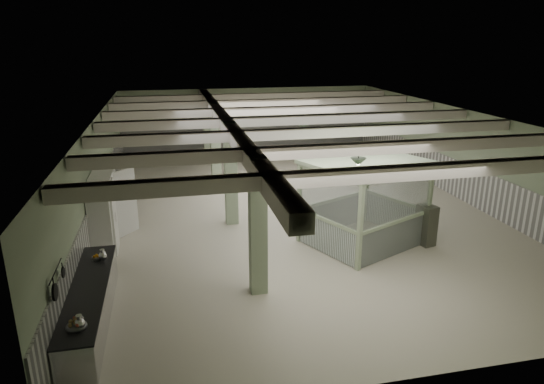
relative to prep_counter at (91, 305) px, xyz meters
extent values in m
plane|color=beige|center=(6.54, 6.62, -0.46)|extent=(20.00, 20.00, 0.00)
cube|color=beige|center=(6.54, 6.62, 3.14)|extent=(14.00, 20.00, 0.02)
cube|color=#9AAD8A|center=(6.54, 16.62, 1.34)|extent=(14.00, 0.02, 3.60)
cube|color=#9AAD8A|center=(6.54, -3.38, 1.34)|extent=(14.00, 0.02, 3.60)
cube|color=#9AAD8A|center=(-0.46, 6.62, 1.34)|extent=(0.02, 20.00, 3.60)
cube|color=#9AAD8A|center=(13.54, 6.62, 1.34)|extent=(0.02, 20.00, 3.60)
cube|color=silver|center=(-0.43, 6.62, 0.29)|extent=(0.05, 19.90, 1.50)
cube|color=silver|center=(13.52, 6.62, 0.29)|extent=(0.05, 19.90, 1.50)
cube|color=silver|center=(6.54, 16.60, 0.29)|extent=(13.90, 0.05, 1.50)
cube|color=beige|center=(4.04, 6.62, 2.92)|extent=(0.45, 19.90, 0.40)
cube|color=beige|center=(6.54, -0.88, 2.96)|extent=(13.90, 0.35, 0.32)
cube|color=beige|center=(6.54, 1.62, 2.96)|extent=(13.90, 0.35, 0.32)
cube|color=beige|center=(6.54, 4.12, 2.96)|extent=(13.90, 0.35, 0.32)
cube|color=beige|center=(6.54, 6.62, 2.96)|extent=(13.90, 0.35, 0.32)
cube|color=beige|center=(6.54, 9.12, 2.96)|extent=(13.90, 0.35, 0.32)
cube|color=beige|center=(6.54, 11.62, 2.96)|extent=(13.90, 0.35, 0.32)
cube|color=beige|center=(6.54, 14.12, 2.96)|extent=(13.90, 0.35, 0.32)
cube|color=#95A988|center=(4.04, 0.62, 1.34)|extent=(0.42, 0.42, 3.60)
cube|color=#95A988|center=(4.04, 5.62, 1.34)|extent=(0.42, 0.42, 3.60)
cube|color=#95A988|center=(4.04, 10.62, 1.34)|extent=(0.42, 0.42, 3.60)
cube|color=#95A988|center=(4.04, 14.62, 1.34)|extent=(0.42, 0.42, 3.60)
cylinder|color=black|center=(-0.39, -0.98, 1.39)|extent=(0.02, 1.20, 0.02)
cone|color=#2F3E2E|center=(7.04, 1.62, 2.59)|extent=(0.44, 0.44, 0.22)
cone|color=#2F3E2E|center=(7.04, 7.12, 2.59)|extent=(0.44, 0.44, 0.22)
cone|color=#2F3E2E|center=(7.04, 12.12, 2.59)|extent=(0.44, 0.44, 0.22)
cube|color=silver|center=(0.00, 0.00, -0.02)|extent=(0.77, 4.59, 0.88)
cube|color=black|center=(0.00, 0.00, 0.43)|extent=(0.81, 4.63, 0.04)
cylinder|color=#B2B2B7|center=(0.01, 1.47, 0.48)|extent=(0.28, 0.28, 0.08)
cylinder|color=black|center=(-0.34, -1.46, 1.17)|extent=(0.05, 0.34, 0.34)
cylinder|color=black|center=(-0.34, -0.61, 1.17)|extent=(0.03, 0.23, 0.23)
cube|color=silver|center=(-0.11, 4.62, 0.72)|extent=(0.64, 2.57, 2.36)
cube|color=silver|center=(0.24, 4.03, 0.72)|extent=(0.06, 0.96, 2.26)
cube|color=silver|center=(0.36, 5.31, 0.72)|extent=(0.67, 0.78, 2.26)
cube|color=silver|center=(0.28, 4.03, 0.72)|extent=(0.02, 0.05, 0.30)
cube|color=silver|center=(0.28, 5.21, 0.72)|extent=(0.02, 0.05, 0.30)
cube|color=#A4B994|center=(7.01, 1.17, 0.84)|extent=(0.16, 0.16, 2.59)
cube|color=#A4B994|center=(5.93, 3.53, 0.84)|extent=(0.16, 0.16, 2.59)
cube|color=#A4B994|center=(9.84, 2.47, 0.84)|extent=(0.16, 0.16, 2.59)
cube|color=#A4B994|center=(8.76, 4.83, 0.84)|extent=(0.16, 0.16, 2.59)
cube|color=#A4B994|center=(7.89, 3.00, 2.19)|extent=(4.24, 3.99, 0.12)
cube|color=silver|center=(8.43, 1.82, 0.09)|extent=(2.67, 1.27, 1.05)
cube|color=silver|center=(8.43, 1.82, 1.32)|extent=(2.67, 1.27, 1.22)
cube|color=silver|center=(7.35, 4.18, 0.09)|extent=(2.67, 1.27, 1.05)
cube|color=silver|center=(7.35, 4.18, 1.32)|extent=(2.67, 1.27, 1.22)
cube|color=silver|center=(6.47, 2.35, 0.09)|extent=(1.05, 2.20, 1.05)
cube|color=silver|center=(6.47, 2.35, 1.32)|extent=(1.05, 2.20, 1.22)
cube|color=silver|center=(9.30, 3.65, 0.09)|extent=(1.05, 2.20, 1.05)
cube|color=silver|center=(9.30, 3.65, 1.32)|extent=(1.05, 2.20, 1.22)
cube|color=#525547|center=(9.79, 2.42, 0.19)|extent=(0.55, 0.68, 1.30)
camera|label=1|loc=(1.97, -10.45, 5.85)|focal=32.00mm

